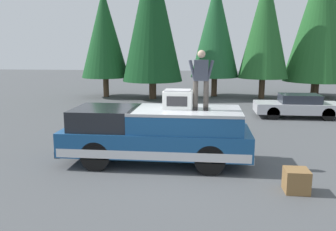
# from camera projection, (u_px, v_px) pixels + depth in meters

# --- Properties ---
(ground_plane) EXTENTS (90.00, 90.00, 0.00)m
(ground_plane) POSITION_uv_depth(u_px,v_px,m) (170.00, 167.00, 10.09)
(ground_plane) COLOR #4C4F51
(pickup_truck) EXTENTS (2.01, 5.54, 1.65)m
(pickup_truck) POSITION_uv_depth(u_px,v_px,m) (156.00, 134.00, 10.38)
(pickup_truck) COLOR navy
(pickup_truck) RESTS_ON ground
(compressor_unit) EXTENTS (0.65, 0.84, 0.56)m
(compressor_unit) POSITION_uv_depth(u_px,v_px,m) (178.00, 99.00, 10.16)
(compressor_unit) COLOR silver
(compressor_unit) RESTS_ON pickup_truck
(person_on_truck_bed) EXTENTS (0.29, 0.72, 1.69)m
(person_on_truck_bed) POSITION_uv_depth(u_px,v_px,m) (201.00, 78.00, 9.82)
(person_on_truck_bed) COLOR #423D38
(person_on_truck_bed) RESTS_ON pickup_truck
(parked_car_silver) EXTENTS (1.64, 4.10, 1.16)m
(parked_car_silver) POSITION_uv_depth(u_px,v_px,m) (297.00, 106.00, 17.32)
(parked_car_silver) COLOR silver
(parked_car_silver) RESTS_ON ground
(wooden_crate) EXTENTS (0.56, 0.56, 0.56)m
(wooden_crate) POSITION_uv_depth(u_px,v_px,m) (296.00, 181.00, 8.32)
(wooden_crate) COLOR olive
(wooden_crate) RESTS_ON ground
(conifer_far_left) EXTENTS (4.53, 4.53, 10.04)m
(conifer_far_left) POSITION_uv_depth(u_px,v_px,m) (321.00, 16.00, 23.71)
(conifer_far_left) COLOR #4C3826
(conifer_far_left) RESTS_ON ground
(conifer_left) EXTENTS (3.35, 3.35, 8.50)m
(conifer_left) POSITION_uv_depth(u_px,v_px,m) (265.00, 25.00, 23.13)
(conifer_left) COLOR #4C3826
(conifer_left) RESTS_ON ground
(conifer_center_left) EXTENTS (3.39, 3.39, 8.15)m
(conifer_center_left) POSITION_uv_depth(u_px,v_px,m) (216.00, 29.00, 24.31)
(conifer_center_left) COLOR #4C3826
(conifer_center_left) RESTS_ON ground
(conifer_center_right) EXTENTS (4.05, 4.05, 10.11)m
(conifer_center_right) POSITION_uv_depth(u_px,v_px,m) (152.00, 13.00, 22.94)
(conifer_center_right) COLOR #4C3826
(conifer_center_right) RESTS_ON ground
(conifer_right) EXTENTS (3.30, 3.30, 7.45)m
(conifer_right) POSITION_uv_depth(u_px,v_px,m) (104.00, 34.00, 24.14)
(conifer_right) COLOR #4C3826
(conifer_right) RESTS_ON ground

